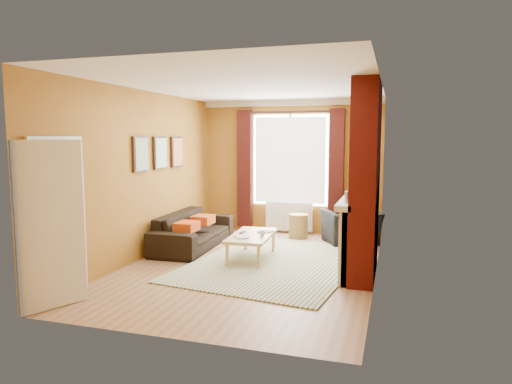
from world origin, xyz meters
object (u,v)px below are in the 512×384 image
(sofa, at_px, (194,230))
(wicker_stool, at_px, (298,226))
(coffee_table, at_px, (252,237))
(floor_lamp, at_px, (364,168))
(armchair, at_px, (351,227))

(sofa, distance_m, wicker_stool, 2.16)
(coffee_table, bearing_deg, wicker_stool, 74.09)
(coffee_table, xyz_separation_m, floor_lamp, (1.67, 2.00, 1.06))
(armchair, relative_size, wicker_stool, 2.00)
(wicker_stool, bearing_deg, coffee_table, -102.49)
(sofa, relative_size, coffee_table, 1.69)
(armchair, bearing_deg, wicker_stool, -36.57)
(sofa, height_order, armchair, sofa)
(armchair, xyz_separation_m, wicker_stool, (-1.07, 0.17, -0.07))
(wicker_stool, relative_size, floor_lamp, 0.27)
(floor_lamp, bearing_deg, armchair, -120.27)
(sofa, distance_m, armchair, 3.00)
(coffee_table, height_order, floor_lamp, floor_lamp)
(armchair, distance_m, floor_lamp, 1.19)
(wicker_stool, distance_m, floor_lamp, 1.75)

